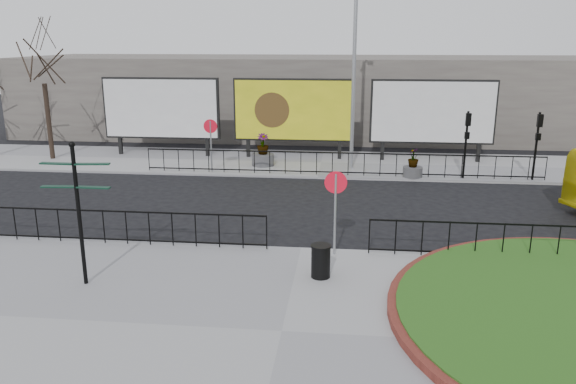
# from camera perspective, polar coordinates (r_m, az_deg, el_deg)

# --- Properties ---
(ground) EXTENTS (90.00, 90.00, 0.00)m
(ground) POSITION_cam_1_polar(r_m,az_deg,el_deg) (16.97, 1.35, -6.04)
(ground) COLOR black
(ground) RESTS_ON ground
(pavement_near) EXTENTS (30.00, 10.00, 0.12)m
(pavement_near) POSITION_cam_1_polar(r_m,az_deg,el_deg) (12.45, -0.64, -14.17)
(pavement_near) COLOR gray
(pavement_near) RESTS_ON ground
(pavement_far) EXTENTS (44.00, 6.00, 0.12)m
(pavement_far) POSITION_cam_1_polar(r_m,az_deg,el_deg) (28.45, 3.38, 2.91)
(pavement_far) COLOR gray
(pavement_far) RESTS_ON ground
(railing_near_left) EXTENTS (10.00, 0.10, 1.10)m
(railing_near_left) POSITION_cam_1_polar(r_m,az_deg,el_deg) (17.95, -18.21, -3.35)
(railing_near_left) COLOR black
(railing_near_left) RESTS_ON pavement_near
(railing_near_right) EXTENTS (9.00, 0.10, 1.10)m
(railing_near_right) POSITION_cam_1_polar(r_m,az_deg,el_deg) (17.22, 23.45, -4.67)
(railing_near_right) COLOR black
(railing_near_right) RESTS_ON pavement_near
(railing_far) EXTENTS (18.00, 0.10, 1.10)m
(railing_far) POSITION_cam_1_polar(r_m,az_deg,el_deg) (25.65, 5.33, 2.88)
(railing_far) COLOR black
(railing_far) RESTS_ON pavement_far
(speed_sign_far) EXTENTS (0.64, 0.07, 2.47)m
(speed_sign_far) POSITION_cam_1_polar(r_m,az_deg,el_deg) (26.28, -7.86, 5.87)
(speed_sign_far) COLOR gray
(speed_sign_far) RESTS_ON pavement_far
(speed_sign_near) EXTENTS (0.64, 0.07, 2.47)m
(speed_sign_near) POSITION_cam_1_polar(r_m,az_deg,el_deg) (15.94, 4.85, -0.25)
(speed_sign_near) COLOR gray
(speed_sign_near) RESTS_ON pavement_near
(billboard_left) EXTENTS (6.20, 0.31, 4.10)m
(billboard_left) POSITION_cam_1_polar(r_m,az_deg,el_deg) (30.55, -12.75, 8.26)
(billboard_left) COLOR black
(billboard_left) RESTS_ON pavement_far
(billboard_mid) EXTENTS (6.20, 0.31, 4.10)m
(billboard_mid) POSITION_cam_1_polar(r_m,az_deg,el_deg) (29.08, 0.57, 8.28)
(billboard_mid) COLOR black
(billboard_mid) RESTS_ON pavement_far
(billboard_right) EXTENTS (6.20, 0.31, 4.10)m
(billboard_right) POSITION_cam_1_polar(r_m,az_deg,el_deg) (29.25, 14.48, 7.84)
(billboard_right) COLOR black
(billboard_right) RESTS_ON pavement_far
(lamp_post) EXTENTS (0.74, 0.18, 9.23)m
(lamp_post) POSITION_cam_1_polar(r_m,az_deg,el_deg) (26.78, 6.73, 12.35)
(lamp_post) COLOR gray
(lamp_post) RESTS_ON pavement_far
(signal_pole_a) EXTENTS (0.22, 0.26, 3.00)m
(signal_pole_a) POSITION_cam_1_polar(r_m,az_deg,el_deg) (25.95, 17.70, 5.58)
(signal_pole_a) COLOR black
(signal_pole_a) RESTS_ON pavement_far
(signal_pole_b) EXTENTS (0.22, 0.26, 3.00)m
(signal_pole_b) POSITION_cam_1_polar(r_m,az_deg,el_deg) (26.71, 24.04, 5.23)
(signal_pole_b) COLOR black
(signal_pole_b) RESTS_ON pavement_far
(tree_left) EXTENTS (2.00, 2.00, 7.00)m
(tree_left) POSITION_cam_1_polar(r_m,az_deg,el_deg) (31.35, -23.44, 9.43)
(tree_left) COLOR #2D2119
(tree_left) RESTS_ON pavement_far
(building_backdrop) EXTENTS (40.00, 10.00, 5.00)m
(building_backdrop) POSITION_cam_1_polar(r_m,az_deg,el_deg) (37.95, 4.20, 9.77)
(building_backdrop) COLOR #6B655D
(building_backdrop) RESTS_ON ground
(fingerpost_sign) EXTENTS (1.73, 0.33, 3.69)m
(fingerpost_sign) POSITION_cam_1_polar(r_m,az_deg,el_deg) (14.75, -20.60, -0.76)
(fingerpost_sign) COLOR black
(fingerpost_sign) RESTS_ON pavement_near
(litter_bin) EXTENTS (0.54, 0.54, 0.89)m
(litter_bin) POSITION_cam_1_polar(r_m,az_deg,el_deg) (14.79, 3.35, -7.01)
(litter_bin) COLOR black
(litter_bin) RESTS_ON pavement_near
(planter_a) EXTENTS (1.09, 1.09, 1.59)m
(planter_a) POSITION_cam_1_polar(r_m,az_deg,el_deg) (27.62, -2.57, 3.82)
(planter_a) COLOR #4C4C4F
(planter_a) RESTS_ON pavement_far
(planter_c) EXTENTS (0.88, 0.88, 1.31)m
(planter_c) POSITION_cam_1_polar(r_m,az_deg,el_deg) (25.94, 12.57, 2.51)
(planter_c) COLOR #4C4C4F
(planter_c) RESTS_ON pavement_far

